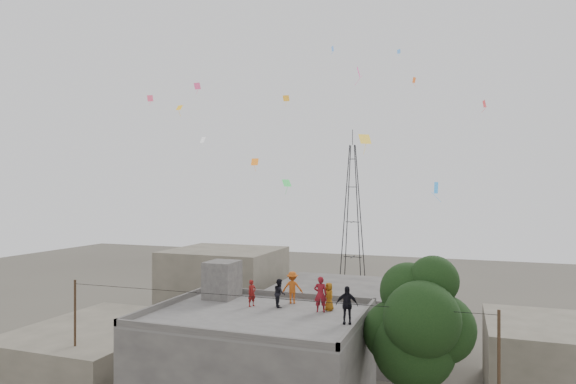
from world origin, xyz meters
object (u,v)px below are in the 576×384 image
(person_red_adult, at_px, (320,294))
(tree, at_px, (418,325))
(stair_head_box, at_px, (222,280))
(transmission_tower, at_px, (353,214))
(person_dark_adult, at_px, (347,305))

(person_red_adult, bearing_deg, tree, 155.37)
(stair_head_box, bearing_deg, transmission_tower, 91.23)
(tree, bearing_deg, stair_head_box, 169.26)
(transmission_tower, bearing_deg, tree, -73.91)
(tree, distance_m, person_dark_adult, 3.18)
(tree, height_order, person_dark_adult, tree)
(transmission_tower, height_order, person_red_adult, transmission_tower)
(tree, xyz_separation_m, transmission_tower, (-11.37, 39.40, 2.97))
(stair_head_box, height_order, person_red_adult, stair_head_box)
(person_dark_adult, bearing_deg, tree, 2.47)
(person_red_adult, distance_m, person_dark_adult, 2.31)
(stair_head_box, xyz_separation_m, person_dark_adult, (7.60, -2.79, -0.17))
(tree, xyz_separation_m, person_red_adult, (-4.63, 0.81, 0.86))
(transmission_tower, bearing_deg, person_red_adult, -80.10)
(stair_head_box, height_order, person_dark_adult, stair_head_box)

